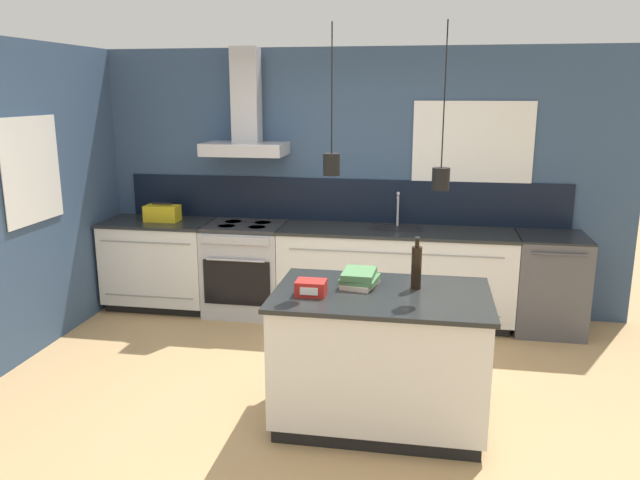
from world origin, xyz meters
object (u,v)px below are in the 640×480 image
at_px(red_supply_box, 311,288).
at_px(oven_range, 246,268).
at_px(dishwasher, 549,283).
at_px(yellow_toolbox, 162,213).
at_px(bottle_on_island, 416,267).
at_px(book_stack, 360,278).

bearing_deg(red_supply_box, oven_range, 117.30).
relative_size(dishwasher, yellow_toolbox, 2.68).
relative_size(oven_range, bottle_on_island, 2.59).
distance_m(book_stack, yellow_toolbox, 2.84).
xyz_separation_m(oven_range, dishwasher, (2.91, 0.00, 0.00)).
relative_size(oven_range, yellow_toolbox, 2.68).
xyz_separation_m(dishwasher, bottle_on_island, (-1.19, -1.79, 0.61)).
distance_m(bottle_on_island, red_supply_box, 0.71).
xyz_separation_m(book_stack, red_supply_box, (-0.29, -0.25, -0.00)).
distance_m(oven_range, yellow_toolbox, 1.01).
bearing_deg(dishwasher, red_supply_box, -132.25).
relative_size(oven_range, book_stack, 2.91).
relative_size(book_stack, yellow_toolbox, 0.92).
height_order(oven_range, bottle_on_island, bottle_on_island).
height_order(oven_range, dishwasher, same).
bearing_deg(book_stack, red_supply_box, -138.94).
height_order(red_supply_box, yellow_toolbox, yellow_toolbox).
relative_size(bottle_on_island, book_stack, 1.13).
height_order(bottle_on_island, red_supply_box, bottle_on_island).
height_order(dishwasher, book_stack, book_stack).
bearing_deg(oven_range, bottle_on_island, -46.22).
distance_m(dishwasher, yellow_toolbox, 3.80).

